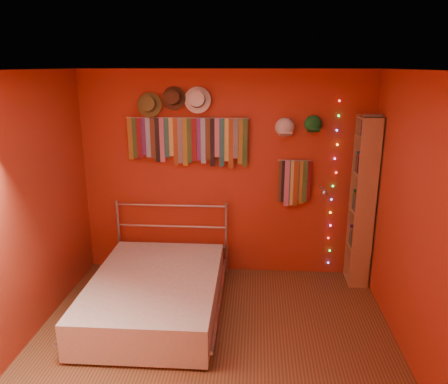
% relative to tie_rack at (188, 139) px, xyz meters
% --- Properties ---
extents(ground, '(3.50, 3.50, 0.00)m').
position_rel_tie_rack_xyz_m(ground, '(0.43, -1.68, -1.69)').
color(ground, brown).
rests_on(ground, ground).
extents(back_wall, '(3.50, 0.02, 2.50)m').
position_rel_tie_rack_xyz_m(back_wall, '(0.43, 0.07, -0.44)').
color(back_wall, '#A12319').
rests_on(back_wall, ground).
extents(right_wall, '(0.02, 3.50, 2.50)m').
position_rel_tie_rack_xyz_m(right_wall, '(2.18, -1.68, -0.44)').
color(right_wall, '#A12319').
rests_on(right_wall, ground).
extents(left_wall, '(0.02, 3.50, 2.50)m').
position_rel_tie_rack_xyz_m(left_wall, '(-1.32, -1.68, -0.44)').
color(left_wall, '#A12319').
rests_on(left_wall, ground).
extents(ceiling, '(3.50, 3.50, 0.02)m').
position_rel_tie_rack_xyz_m(ceiling, '(0.43, -1.68, 0.81)').
color(ceiling, white).
rests_on(ceiling, back_wall).
extents(tie_rack, '(1.45, 0.03, 0.60)m').
position_rel_tie_rack_xyz_m(tie_rack, '(0.00, 0.00, 0.00)').
color(tie_rack, '#AEAEB3').
rests_on(tie_rack, back_wall).
extents(small_tie_rack, '(0.40, 0.03, 0.57)m').
position_rel_tie_rack_xyz_m(small_tie_rack, '(1.26, -0.00, -0.49)').
color(small_tie_rack, '#AEAEB3').
rests_on(small_tie_rack, back_wall).
extents(fedora_olive, '(0.29, 0.16, 0.29)m').
position_rel_tie_rack_xyz_m(fedora_olive, '(-0.45, -0.03, 0.40)').
color(fedora_olive, brown).
rests_on(fedora_olive, back_wall).
extents(fedora_brown, '(0.28, 0.15, 0.27)m').
position_rel_tie_rack_xyz_m(fedora_brown, '(-0.16, -0.03, 0.48)').
color(fedora_brown, '#442A18').
rests_on(fedora_brown, back_wall).
extents(fedora_white, '(0.31, 0.17, 0.30)m').
position_rel_tie_rack_xyz_m(fedora_white, '(0.12, -0.03, 0.46)').
color(fedora_white, white).
rests_on(fedora_white, back_wall).
extents(cap_white, '(0.20, 0.25, 0.20)m').
position_rel_tie_rack_xyz_m(cap_white, '(1.13, 0.01, 0.15)').
color(cap_white, silver).
rests_on(cap_white, back_wall).
extents(cap_green, '(0.19, 0.24, 0.19)m').
position_rel_tie_rack_xyz_m(cap_green, '(1.45, 0.01, 0.19)').
color(cap_green, '#19722A').
rests_on(cap_green, back_wall).
extents(fairy_lights, '(0.06, 0.02, 2.03)m').
position_rel_tie_rack_xyz_m(fairy_lights, '(1.73, 0.03, -0.55)').
color(fairy_lights, '#FF3333').
rests_on(fairy_lights, back_wall).
extents(reading_lamp, '(0.07, 0.32, 0.09)m').
position_rel_tie_rack_xyz_m(reading_lamp, '(1.59, -0.18, -0.56)').
color(reading_lamp, '#AEAEB3').
rests_on(reading_lamp, back_wall).
extents(bookshelf, '(0.25, 0.34, 2.00)m').
position_rel_tie_rack_xyz_m(bookshelf, '(2.09, -0.15, -0.68)').
color(bookshelf, '#9B7446').
rests_on(bookshelf, ground).
extents(bed, '(1.42, 1.93, 0.93)m').
position_rel_tie_rack_xyz_m(bed, '(-0.23, -1.01, -1.48)').
color(bed, '#AEAEB3').
rests_on(bed, ground).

